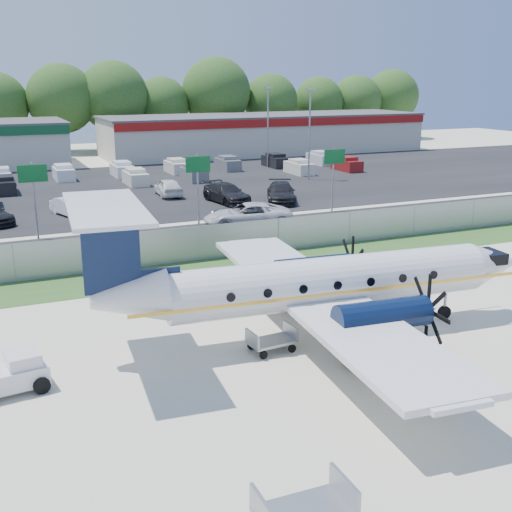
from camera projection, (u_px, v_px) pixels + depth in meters
name	position (u px, v px, depth m)	size (l,w,h in m)	color
ground	(319.00, 352.00, 24.56)	(170.00, 170.00, 0.00)	beige
grass_verge	(212.00, 269.00, 35.13)	(170.00, 4.00, 0.02)	#2D561E
access_road	(175.00, 240.00, 41.30)	(170.00, 8.00, 0.02)	black
parking_lot	(109.00, 190.00, 59.80)	(170.00, 32.00, 0.02)	black
perimeter_fence	(200.00, 243.00, 36.63)	(120.00, 0.06, 1.99)	gray
building_east	(265.00, 134.00, 88.57)	(44.40, 12.40, 5.24)	beige
sign_left	(33.00, 184.00, 40.66)	(1.80, 0.26, 5.00)	gray
sign_mid	(198.00, 174.00, 44.94)	(1.80, 0.26, 5.00)	gray
sign_right	(334.00, 166.00, 49.21)	(1.80, 0.26, 5.00)	gray
light_pole_ne	(310.00, 128.00, 64.40)	(0.90, 0.35, 9.09)	gray
light_pole_se	(268.00, 122.00, 73.22)	(0.90, 0.35, 9.09)	gray
tree_line	(60.00, 152.00, 89.77)	(112.00, 6.00, 14.00)	#274C16
aircraft	(321.00, 283.00, 25.52)	(19.16, 18.87, 5.90)	silver
pushback_tug	(12.00, 373.00, 21.44)	(2.57, 2.01, 1.29)	silver
baggage_cart_near	(272.00, 340.00, 24.56)	(1.85, 1.20, 0.93)	gray
baggage_cart_far	(304.00, 511.00, 14.75)	(2.23, 1.38, 1.16)	gray
cone_starboard_wing	(300.00, 292.00, 30.65)	(0.37, 0.37, 0.52)	orange
road_car_mid	(248.00, 227.00, 44.99)	(2.83, 6.14, 1.71)	silver
parked_car_b	(71.00, 216.00, 48.72)	(1.46, 4.18, 1.38)	silver
parked_car_c	(116.00, 212.00, 50.10)	(2.36, 5.12, 1.42)	silver
parked_car_d	(227.00, 203.00, 53.81)	(2.24, 5.51, 1.60)	black
parked_car_e	(281.00, 202.00, 54.02)	(2.28, 5.61, 1.63)	black
parked_car_g	(168.00, 196.00, 56.76)	(1.86, 4.63, 1.58)	silver
far_parking_rows	(99.00, 182.00, 64.21)	(56.00, 10.00, 1.60)	gray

